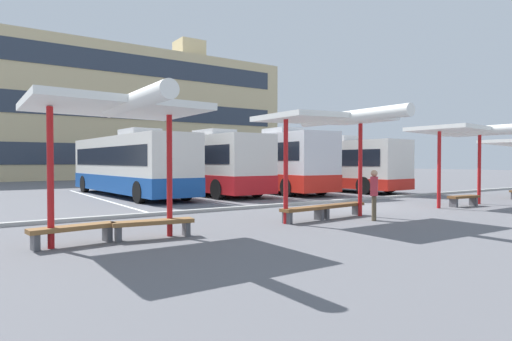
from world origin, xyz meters
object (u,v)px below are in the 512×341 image
coach_bus_0 (129,166)px  waiting_passenger_0 (374,192)px  bench_0 (73,230)px  waiting_shelter_2 (467,133)px  bench_2 (304,211)px  bench_3 (341,207)px  coach_bus_1 (202,165)px  waiting_shelter_1 (331,121)px  coach_bus_2 (270,163)px  bench_4 (464,198)px  waiting_shelter_0 (118,110)px  coach_bus_3 (321,165)px  bench_1 (153,224)px

coach_bus_0 → waiting_passenger_0: bearing=-76.2°
bench_0 → waiting_shelter_2: 15.39m
bench_2 → bench_3: bearing=5.6°
bench_3 → bench_2: bearing=-174.4°
coach_bus_1 → bench_2: size_ratio=6.20×
coach_bus_0 → waiting_shelter_2: size_ratio=2.60×
coach_bus_1 → bench_3: size_ratio=5.20×
waiting_shelter_1 → waiting_passenger_0: 2.62m
coach_bus_2 → waiting_shelter_2: bearing=-81.3°
waiting_shelter_1 → bench_3: bearing=25.9°
waiting_shelter_2 → bench_4: bearing=90.0°
bench_2 → waiting_passenger_0: (2.02, -1.04, 0.58)m
coach_bus_2 → bench_0: 17.38m
coach_bus_2 → bench_0: bearing=-140.6°
bench_2 → coach_bus_2: bearing=58.6°
waiting_shelter_0 → bench_3: 8.09m
waiting_shelter_0 → waiting_shelter_2: 14.24m
coach_bus_1 → waiting_shelter_1: 12.36m
coach_bus_0 → bench_0: coach_bus_0 is taller
coach_bus_2 → waiting_shelter_2: (1.75, -11.35, 1.31)m
coach_bus_3 → waiting_passenger_0: bearing=-126.2°
bench_0 → bench_1: bearing=-4.6°
coach_bus_3 → bench_1: bearing=-144.8°
waiting_shelter_0 → waiting_shelter_1: size_ratio=1.11×
coach_bus_1 → bench_4: bearing=-64.1°
bench_0 → waiting_passenger_0: (8.73, -1.03, 0.58)m
coach_bus_3 → bench_0: 20.61m
bench_3 → bench_1: bearing=-177.2°
waiting_shelter_0 → bench_3: size_ratio=2.40×
bench_0 → waiting_shelter_1: 8.11m
waiting_shelter_0 → waiting_shelter_1: bearing=0.7°
waiting_shelter_2 → bench_0: bearing=178.6°
bench_0 → waiting_shelter_1: bearing=-1.9°
bench_1 → bench_4: 13.34m
waiting_shelter_1 → bench_2: waiting_shelter_1 is taller
bench_0 → waiting_shelter_2: (15.14, -0.36, 2.72)m
coach_bus_2 → bench_4: size_ratio=6.47×
coach_bus_3 → waiting_shelter_1: bearing=-131.5°
coach_bus_0 → bench_2: (1.37, -12.82, -1.27)m
bench_3 → bench_4: 6.66m
coach_bus_3 → bench_4: 11.47m
waiting_shelter_1 → waiting_passenger_0: bearing=-34.6°
waiting_passenger_0 → waiting_shelter_2: bearing=6.0°
coach_bus_3 → bench_2: coach_bus_3 is taller
coach_bus_3 → waiting_shelter_0: coach_bus_3 is taller
bench_1 → waiting_shelter_2: waiting_shelter_2 is taller
waiting_shelter_1 → coach_bus_1: bearing=82.3°
bench_2 → bench_4: bearing=-1.9°
waiting_shelter_0 → waiting_shelter_2: bearing=-0.1°
waiting_shelter_2 → bench_4: (0.00, 0.09, -2.72)m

